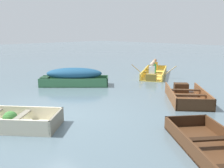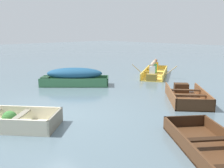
# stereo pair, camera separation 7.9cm
# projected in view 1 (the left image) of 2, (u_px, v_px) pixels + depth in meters

# --- Properties ---
(ground_plane) EXTENTS (80.00, 80.00, 0.00)m
(ground_plane) POSITION_uv_depth(u_px,v_px,m) (50.00, 114.00, 7.46)
(ground_plane) COLOR slate
(dinghy_cream_foreground) EXTENTS (2.83, 2.59, 0.42)m
(dinghy_cream_foreground) POSITION_uv_depth(u_px,v_px,m) (1.00, 121.00, 6.44)
(dinghy_cream_foreground) COLOR beige
(dinghy_cream_foreground) RESTS_ON ground
(skiff_wooden_brown_near_moored) EXTENTS (2.54, 2.71, 0.40)m
(skiff_wooden_brown_near_moored) POSITION_uv_depth(u_px,v_px,m) (186.00, 96.00, 8.98)
(skiff_wooden_brown_near_moored) COLOR brown
(skiff_wooden_brown_near_moored) RESTS_ON ground
(skiff_green_mid_moored) EXTENTS (2.81, 2.80, 0.81)m
(skiff_green_mid_moored) POSITION_uv_depth(u_px,v_px,m) (74.00, 75.00, 11.22)
(skiff_green_mid_moored) COLOR #387047
(skiff_green_mid_moored) RESTS_ON ground
(rowboat_yellow_with_crew) EXTENTS (2.70, 3.61, 0.92)m
(rowboat_yellow_with_crew) POSITION_uv_depth(u_px,v_px,m) (154.00, 73.00, 13.53)
(rowboat_yellow_with_crew) COLOR #E5BC47
(rowboat_yellow_with_crew) RESTS_ON ground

